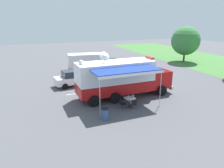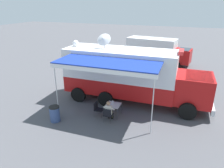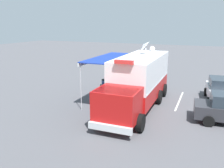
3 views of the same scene
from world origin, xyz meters
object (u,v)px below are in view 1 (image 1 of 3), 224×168
folding_table (129,98)px  trash_bin (105,114)px  water_bottle (128,97)px  folding_chair_beside_table (122,103)px  command_truck (123,77)px  car_behind_truck (106,74)px  folding_chair_at_table (133,103)px  car_far_corner (73,78)px  seated_responder (132,101)px  support_truck (91,63)px

folding_table → trash_bin: bearing=-58.9°
water_bottle → folding_chair_beside_table: water_bottle is taller
folding_chair_beside_table → command_truck: bearing=155.1°
folding_table → car_behind_truck: 8.20m
folding_chair_at_table → folding_chair_beside_table: bearing=-118.8°
trash_bin → car_far_corner: bearing=-177.5°
folding_table → car_far_corner: car_far_corner is taller
seated_responder → trash_bin: bearing=-68.5°
car_behind_truck → car_far_corner: size_ratio=0.99×
water_bottle → command_truck: bearing=169.1°
folding_table → support_truck: (-12.48, 0.28, 0.71)m
car_far_corner → folding_chair_beside_table: bearing=16.9°
folding_chair_at_table → car_far_corner: bearing=-158.9°
support_truck → car_far_corner: support_truck is taller
command_truck → car_behind_truck: bearing=175.1°
water_bottle → support_truck: bearing=178.4°
folding_chair_at_table → trash_bin: trash_bin is taller
support_truck → folding_table: bearing=-1.3°
support_truck → command_truck: bearing=0.5°
seated_responder → car_behind_truck: (-8.76, 0.91, 0.23)m
support_truck → car_behind_truck: size_ratio=1.61×
water_bottle → folding_chair_beside_table: size_ratio=0.26×
trash_bin → car_behind_truck: 10.57m
command_truck → folding_chair_beside_table: bearing=-24.9°
folding_table → folding_chair_beside_table: 0.93m
folding_chair_beside_table → water_bottle: bearing=117.9°
folding_chair_beside_table → seated_responder: bearing=72.2°
folding_chair_beside_table → seated_responder: size_ratio=0.70×
folding_chair_beside_table → car_behind_truck: 8.68m
command_truck → folding_chair_at_table: 3.41m
folding_table → command_truck: bearing=170.9°
car_far_corner → water_bottle: bearing=23.1°
command_truck → folding_chair_beside_table: size_ratio=10.97×
folding_chair_at_table → trash_bin: (0.93, -2.84, -0.06)m
command_truck → seated_responder: bearing=-7.9°
command_truck → support_truck: bearing=-179.5°
water_bottle → trash_bin: water_bottle is taller
folding_chair_at_table → seated_responder: bearing=-178.8°
folding_chair_at_table → folding_chair_beside_table: (-0.45, -0.82, 0.00)m
folding_table → folding_chair_beside_table: size_ratio=0.94×
folding_chair_at_table → car_far_corner: 9.02m
command_truck → trash_bin: size_ratio=10.48×
command_truck → car_far_corner: command_truck is taller
folding_table → seated_responder: bearing=-3.1°
folding_table → car_behind_truck: size_ratio=0.19×
folding_chair_beside_table → support_truck: support_truck is taller
folding_chair_beside_table → trash_bin: trash_bin is taller
seated_responder → folding_chair_beside_table: bearing=-107.8°
water_bottle → car_far_corner: size_ratio=0.05×
seated_responder → car_behind_truck: bearing=174.1°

